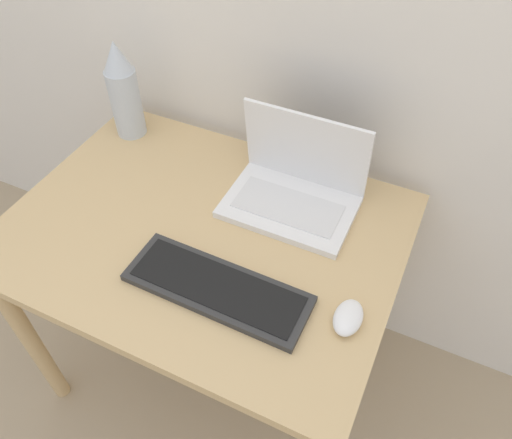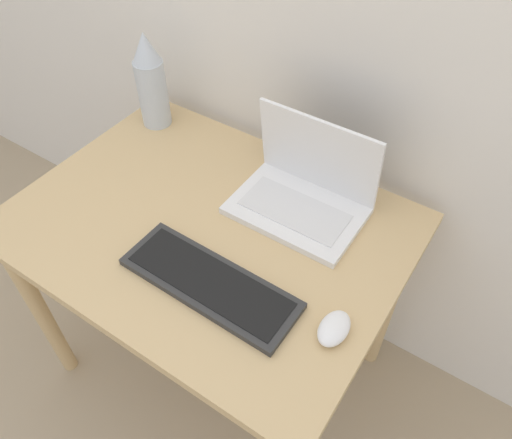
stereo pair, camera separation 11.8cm
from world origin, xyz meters
TOP-DOWN VIEW (x-y plane):
  - desk at (0.00, 0.38)m, footprint 1.02×0.76m
  - laptop at (0.18, 0.58)m, footprint 0.34×0.24m
  - keyboard at (0.13, 0.22)m, footprint 0.44×0.16m
  - mouse at (0.43, 0.27)m, footprint 0.06×0.10m
  - vase at (-0.41, 0.65)m, footprint 0.09×0.09m

SIDE VIEW (x-z plane):
  - desk at x=0.00m, z-range 0.27..1.02m
  - keyboard at x=0.13m, z-range 0.75..0.77m
  - mouse at x=0.43m, z-range 0.75..0.79m
  - laptop at x=0.18m, z-range 0.68..0.93m
  - vase at x=-0.41m, z-range 0.75..1.06m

